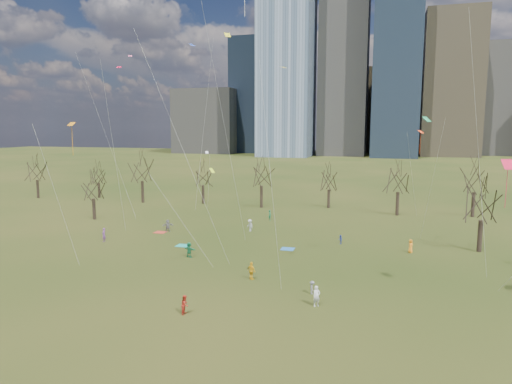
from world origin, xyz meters
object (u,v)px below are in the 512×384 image
(blanket_teal, at_px, (183,246))
(blanket_navy, at_px, (288,249))
(blanket_crimson, at_px, (160,232))
(person_2, at_px, (185,305))
(person_4, at_px, (252,271))
(person_1, at_px, (317,296))

(blanket_teal, relative_size, blanket_navy, 1.00)
(blanket_crimson, bearing_deg, blanket_navy, -11.03)
(person_2, bearing_deg, blanket_teal, 21.40)
(person_2, bearing_deg, person_4, -20.35)
(blanket_crimson, relative_size, person_1, 0.92)
(blanket_navy, relative_size, person_1, 0.92)
(blanket_crimson, bearing_deg, person_4, -40.92)
(blanket_navy, height_order, person_1, person_1)
(person_2, relative_size, person_4, 0.88)
(person_2, bearing_deg, blanket_navy, -14.08)
(blanket_navy, distance_m, person_1, 17.95)
(blanket_teal, xyz_separation_m, person_4, (11.95, -9.95, 0.88))
(blanket_teal, relative_size, person_2, 1.02)
(blanket_teal, bearing_deg, blanket_navy, 8.98)
(blanket_navy, distance_m, person_4, 12.07)
(person_1, bearing_deg, person_2, 166.03)
(person_2, distance_m, person_4, 9.76)
(person_1, relative_size, person_4, 0.98)
(person_1, bearing_deg, person_4, 106.87)
(blanket_navy, xyz_separation_m, person_4, (-1.02, -12.00, 0.88))
(blanket_crimson, height_order, person_2, person_2)
(blanket_navy, xyz_separation_m, blanket_crimson, (-19.17, 3.74, 0.00))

